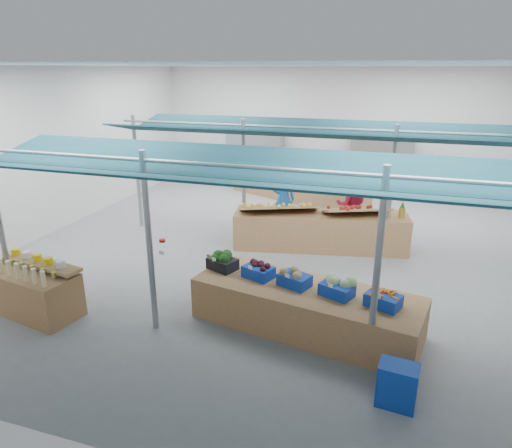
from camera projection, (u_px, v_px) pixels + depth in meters
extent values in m
plane|color=slate|center=(276.00, 249.00, 11.00)|extent=(13.00, 13.00, 0.00)
plane|color=silver|center=(279.00, 65.00, 9.63)|extent=(13.00, 13.00, 0.00)
plane|color=silver|center=(326.00, 128.00, 16.17)|extent=(12.00, 0.00, 12.00)
plane|color=silver|center=(59.00, 149.00, 12.06)|extent=(0.00, 13.00, 13.00)
cylinder|color=gray|center=(0.00, 225.00, 8.07)|extent=(0.10, 0.10, 3.00)
cylinder|color=gray|center=(137.00, 173.00, 12.12)|extent=(0.10, 0.10, 3.00)
cylinder|color=gray|center=(149.00, 245.00, 7.20)|extent=(0.10, 0.10, 3.00)
cylinder|color=gray|center=(244.00, 181.00, 11.25)|extent=(0.10, 0.10, 3.00)
cylinder|color=gray|center=(377.00, 274.00, 6.19)|extent=(0.10, 0.10, 3.00)
cylinder|color=gray|center=(390.00, 192.00, 10.24)|extent=(0.10, 0.10, 3.00)
cylinder|color=gray|center=(254.00, 168.00, 6.26)|extent=(10.00, 0.06, 0.06)
cylinder|color=gray|center=(316.00, 128.00, 10.30)|extent=(10.00, 0.06, 0.06)
cube|color=#0B2931|center=(238.00, 183.00, 5.69)|extent=(9.50, 1.28, 0.30)
cube|color=#0B2931|center=(268.00, 164.00, 6.86)|extent=(9.50, 1.28, 0.30)
cube|color=#0B2931|center=(310.00, 135.00, 9.74)|extent=(9.50, 1.28, 0.30)
cube|color=#0B2931|center=(321.00, 128.00, 10.91)|extent=(9.50, 1.28, 0.30)
cube|color=#B23F33|center=(255.00, 158.00, 16.80)|extent=(2.00, 0.50, 2.00)
cube|color=#B23F33|center=(380.00, 165.00, 15.49)|extent=(2.00, 0.50, 2.00)
cube|color=brown|center=(32.00, 292.00, 8.04)|extent=(1.88, 1.09, 0.79)
cube|color=#997247|center=(40.00, 263.00, 8.10)|extent=(1.80, 0.65, 0.06)
cube|color=brown|center=(305.00, 308.00, 7.58)|extent=(3.91, 1.90, 0.73)
cube|color=brown|center=(320.00, 230.00, 10.96)|extent=(4.20, 1.76, 0.87)
cube|color=brown|center=(298.00, 187.00, 14.96)|extent=(4.90, 2.84, 0.88)
cube|color=#0E35A1|center=(397.00, 385.00, 5.85)|extent=(0.53, 0.39, 0.59)
imported|color=blue|center=(283.00, 199.00, 12.18)|extent=(0.66, 0.50, 1.63)
imported|color=#A1132F|center=(352.00, 205.00, 11.66)|extent=(0.90, 0.76, 1.63)
cube|color=black|center=(223.00, 264.00, 8.15)|extent=(0.59, 0.50, 0.20)
cube|color=white|center=(214.00, 259.00, 7.94)|extent=(0.08, 0.04, 0.06)
cube|color=#0E35A1|center=(258.00, 272.00, 7.82)|extent=(0.59, 0.50, 0.20)
cube|color=white|center=(250.00, 268.00, 7.61)|extent=(0.08, 0.04, 0.06)
cube|color=#0E35A1|center=(295.00, 280.00, 7.52)|extent=(0.59, 0.50, 0.20)
cube|color=white|center=(287.00, 276.00, 7.31)|extent=(0.08, 0.04, 0.06)
cube|color=#0E35A1|center=(337.00, 290.00, 7.19)|extent=(0.59, 0.50, 0.20)
cube|color=white|center=(330.00, 286.00, 6.98)|extent=(0.08, 0.04, 0.06)
cube|color=#0E35A1|center=(383.00, 300.00, 6.87)|extent=(0.59, 0.50, 0.20)
cube|color=white|center=(378.00, 296.00, 6.65)|extent=(0.08, 0.04, 0.06)
sphere|color=brown|center=(211.00, 257.00, 8.07)|extent=(0.09, 0.09, 0.09)
sphere|color=brown|center=(208.00, 255.00, 8.05)|extent=(0.06, 0.06, 0.06)
cylinder|color=#AA1A0B|center=(162.00, 241.00, 8.48)|extent=(0.12, 0.12, 0.05)
cube|color=white|center=(161.00, 253.00, 8.50)|extent=(0.10, 0.01, 0.07)
cube|color=#997247|center=(280.00, 208.00, 10.79)|extent=(2.02, 1.37, 0.26)
cube|color=#997247|center=(357.00, 211.00, 10.60)|extent=(1.65, 1.21, 0.26)
cylinder|color=#8C6019|center=(402.00, 213.00, 10.50)|extent=(0.14, 0.14, 0.22)
cone|color=#26661E|center=(403.00, 205.00, 10.44)|extent=(0.12, 0.12, 0.18)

